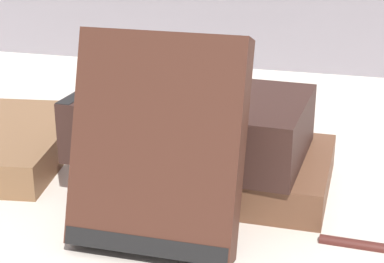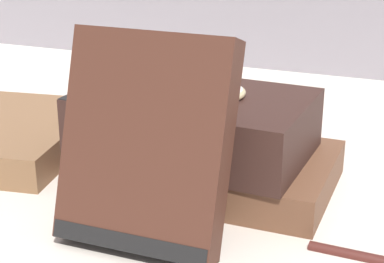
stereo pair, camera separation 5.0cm
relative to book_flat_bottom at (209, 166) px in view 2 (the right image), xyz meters
name	(u,v)px [view 2 (the right image)]	position (x,y,z in m)	size (l,w,h in m)	color
ground_plane	(134,190)	(-0.05, -0.04, -0.01)	(3.00, 3.00, 0.00)	beige
book_flat_bottom	(209,166)	(0.00, 0.00, 0.00)	(0.19, 0.13, 0.03)	brown
book_flat_top	(189,122)	(-0.02, -0.01, 0.04)	(0.19, 0.12, 0.05)	#331E19
book_leaning_front	(145,149)	(-0.01, -0.10, 0.05)	(0.11, 0.07, 0.14)	#422319
pocket_watch	(214,92)	(0.01, 0.00, 0.07)	(0.05, 0.05, 0.01)	white
reading_glasses	(208,114)	(-0.06, 0.16, -0.01)	(0.11, 0.08, 0.00)	#ADADB2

